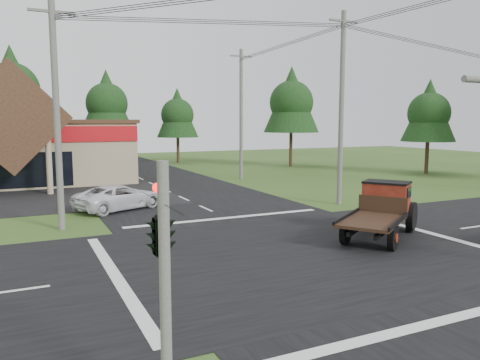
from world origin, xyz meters
TOP-DOWN VIEW (x-y plane):
  - ground at (0.00, 0.00)m, footprint 120.00×120.00m
  - road_ns at (0.00, 0.00)m, footprint 12.00×120.00m
  - road_ew at (0.00, 0.00)m, footprint 120.00×12.00m
  - traffic_signal_corner at (-7.50, -7.32)m, footprint 0.53×2.48m
  - utility_pole_nw at (-8.00, 8.00)m, footprint 2.00×0.30m
  - utility_pole_ne at (8.00, 8.00)m, footprint 2.00×0.30m
  - utility_pole_n at (8.00, 22.00)m, footprint 2.00×0.30m
  - tree_row_c at (-10.00, 41.00)m, footprint 7.28×7.28m
  - tree_row_d at (0.00, 42.00)m, footprint 6.16×6.16m
  - tree_row_e at (8.00, 40.00)m, footprint 5.04×5.04m
  - tree_side_ne at (18.00, 30.00)m, footprint 6.16×6.16m
  - tree_side_e_near at (26.00, 18.00)m, footprint 5.04×5.04m
  - antique_flatbed_truck at (4.27, 0.30)m, footprint 6.03×5.10m
  - white_pickup at (-4.56, 11.96)m, footprint 5.74×4.36m

SIDE VIEW (x-z plane):
  - ground at x=0.00m, z-range 0.00..0.00m
  - road_ns at x=0.00m, z-range 0.00..0.02m
  - road_ew at x=0.00m, z-range 0.00..0.02m
  - white_pickup at x=-4.56m, z-range 0.00..1.45m
  - antique_flatbed_truck at x=4.27m, z-range 0.00..2.42m
  - traffic_signal_corner at x=-7.50m, z-range 1.32..5.72m
  - utility_pole_nw at x=-8.00m, z-range 0.14..10.64m
  - utility_pole_n at x=8.00m, z-range 0.14..11.34m
  - utility_pole_ne at x=8.00m, z-range 0.14..11.64m
  - tree_row_e at x=8.00m, z-range 1.49..10.58m
  - tree_side_e_near at x=26.00m, z-range 1.49..10.58m
  - tree_row_d at x=0.00m, z-range 1.82..12.93m
  - tree_side_ne at x=18.00m, z-range 1.82..12.93m
  - tree_row_c at x=-10.00m, z-range 2.16..15.29m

